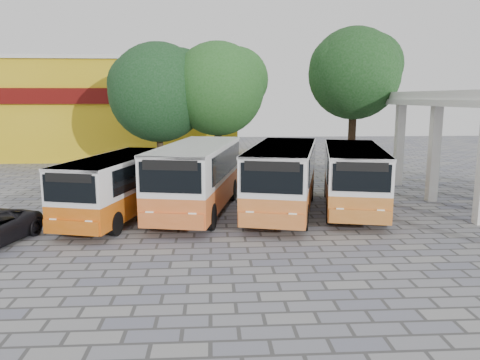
{
  "coord_description": "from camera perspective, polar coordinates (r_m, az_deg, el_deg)",
  "views": [
    {
      "loc": [
        -3.05,
        -16.05,
        5.1
      ],
      "look_at": [
        -1.83,
        4.24,
        1.5
      ],
      "focal_mm": 35.0,
      "sensor_mm": 36.0,
      "label": 1
    }
  ],
  "objects": [
    {
      "name": "ground",
      "position": [
        17.11,
        7.03,
        -7.37
      ],
      "size": [
        90.0,
        90.0,
        0.0
      ],
      "primitive_type": "plane",
      "color": "gray",
      "rests_on": "ground"
    },
    {
      "name": "shophouse_block",
      "position": [
        42.79,
        -14.32,
        8.48
      ],
      "size": [
        20.4,
        10.4,
        8.3
      ],
      "color": "gold",
      "rests_on": "ground"
    },
    {
      "name": "bus_far_left",
      "position": [
        20.37,
        -14.71,
        -0.36
      ],
      "size": [
        4.02,
        7.78,
        2.65
      ],
      "rotation": [
        0.0,
        0.0,
        -0.26
      ],
      "color": "#C9590E",
      "rests_on": "ground"
    },
    {
      "name": "bus_centre_left",
      "position": [
        20.83,
        -5.2,
        0.8
      ],
      "size": [
        4.2,
        8.88,
        3.06
      ],
      "rotation": [
        0.0,
        0.0,
        -0.2
      ],
      "color": "orange",
      "rests_on": "ground"
    },
    {
      "name": "bus_centre_right",
      "position": [
        20.79,
        5.26,
        0.7
      ],
      "size": [
        4.5,
        8.8,
        3.01
      ],
      "rotation": [
        0.0,
        0.0,
        -0.25
      ],
      "color": "orange",
      "rests_on": "ground"
    },
    {
      "name": "bus_far_right",
      "position": [
        21.87,
        13.64,
        0.72
      ],
      "size": [
        4.12,
        8.37,
        2.87
      ],
      "rotation": [
        0.0,
        0.0,
        -0.22
      ],
      "color": "#C57028",
      "rests_on": "ground"
    },
    {
      "name": "tree_left",
      "position": [
        31.79,
        -9.75,
        10.86
      ],
      "size": [
        6.86,
        6.53,
        8.68
      ],
      "color": "#3E2F1D",
      "rests_on": "ground"
    },
    {
      "name": "tree_middle",
      "position": [
        31.31,
        -2.6,
        11.4
      ],
      "size": [
        6.44,
        6.13,
        8.71
      ],
      "color": "#3D2C1D",
      "rests_on": "ground"
    },
    {
      "name": "tree_right",
      "position": [
        29.99,
        13.91,
        12.82
      ],
      "size": [
        5.85,
        5.57,
        9.31
      ],
      "color": "#322214",
      "rests_on": "ground"
    }
  ]
}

